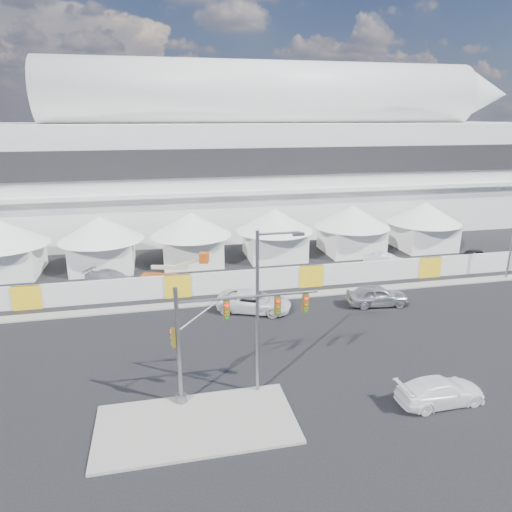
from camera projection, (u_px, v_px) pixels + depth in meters
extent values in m
plane|color=black|center=(293.00, 379.00, 27.05)|extent=(160.00, 160.00, 0.00)
cube|color=gray|center=(197.00, 424.00, 23.01)|extent=(10.00, 5.00, 0.15)
cube|color=gray|center=(459.00, 282.00, 42.76)|extent=(80.00, 1.20, 0.12)
cube|color=silver|center=(264.00, 173.00, 65.83)|extent=(80.00, 24.00, 14.00)
cube|color=black|center=(287.00, 161.00, 53.65)|extent=(68.00, 0.30, 3.20)
cube|color=silver|center=(287.00, 191.00, 54.45)|extent=(72.00, 0.80, 0.50)
cylinder|color=silver|center=(268.00, 94.00, 60.78)|extent=(57.60, 8.40, 8.40)
cylinder|color=silver|center=(282.00, 97.00, 61.31)|extent=(51.60, 6.80, 6.80)
cylinder|color=silver|center=(296.00, 100.00, 61.84)|extent=(45.60, 5.20, 5.20)
cone|color=silver|center=(483.00, 94.00, 67.37)|extent=(8.00, 7.60, 7.60)
cube|color=white|center=(7.00, 260.00, 44.56)|extent=(6.00, 6.00, 3.00)
cone|color=white|center=(3.00, 233.00, 43.76)|extent=(8.40, 8.40, 2.40)
cube|color=white|center=(103.00, 254.00, 46.38)|extent=(6.00, 6.00, 3.00)
cone|color=white|center=(100.00, 228.00, 45.58)|extent=(8.40, 8.40, 2.40)
cube|color=white|center=(192.00, 249.00, 48.21)|extent=(6.00, 6.00, 3.00)
cone|color=white|center=(191.00, 224.00, 47.41)|extent=(8.40, 8.40, 2.40)
cube|color=white|center=(274.00, 244.00, 50.03)|extent=(6.00, 6.00, 3.00)
cone|color=white|center=(275.00, 220.00, 49.24)|extent=(8.40, 8.40, 2.40)
cube|color=white|center=(351.00, 239.00, 51.86)|extent=(6.00, 6.00, 3.00)
cone|color=white|center=(352.00, 216.00, 51.06)|extent=(8.40, 8.40, 2.40)
cube|color=white|center=(422.00, 235.00, 53.68)|extent=(6.00, 6.00, 3.00)
cone|color=white|center=(425.00, 213.00, 52.89)|extent=(8.40, 8.40, 2.40)
cube|color=silver|center=(311.00, 276.00, 41.51)|extent=(70.00, 0.25, 2.00)
imported|color=#B1B1B6|center=(377.00, 295.00, 37.40)|extent=(2.57, 5.21, 1.71)
imported|color=white|center=(254.00, 301.00, 36.32)|extent=(4.79, 6.49, 1.64)
imported|color=white|center=(440.00, 391.00, 24.67)|extent=(2.16, 4.98, 1.43)
imported|color=white|center=(387.00, 262.00, 46.33)|extent=(3.55, 4.91, 1.54)
imported|color=black|center=(476.00, 254.00, 49.22)|extent=(2.29, 3.94, 1.26)
imported|color=silver|center=(111.00, 279.00, 41.61)|extent=(4.29, 5.40, 1.46)
cylinder|color=gray|center=(178.00, 347.00, 23.75)|extent=(0.22, 0.22, 6.60)
cylinder|color=gray|center=(181.00, 398.00, 24.67)|extent=(0.64, 0.64, 0.40)
cylinder|color=gray|center=(249.00, 297.00, 23.79)|extent=(7.52, 0.15, 0.15)
cube|color=#594714|center=(226.00, 310.00, 23.73)|extent=(0.32, 0.22, 1.05)
cube|color=#594714|center=(278.00, 306.00, 24.29)|extent=(0.32, 0.22, 1.05)
cube|color=#594714|center=(305.00, 303.00, 24.61)|extent=(0.32, 0.22, 1.05)
cube|color=#594714|center=(173.00, 338.00, 23.54)|extent=(0.22, 0.32, 1.05)
cylinder|color=gray|center=(257.00, 315.00, 24.39)|extent=(0.19, 0.19, 9.27)
cylinder|color=gray|center=(279.00, 233.00, 23.31)|extent=(2.27, 0.12, 0.12)
cube|color=gray|center=(298.00, 234.00, 23.55)|extent=(0.62, 0.26, 0.15)
cylinder|color=gray|center=(511.00, 186.00, 40.96)|extent=(2.22, 0.12, 0.12)
cube|color=gray|center=(501.00, 188.00, 40.78)|extent=(0.61, 0.25, 0.15)
cube|color=#BA4911|center=(159.00, 280.00, 41.85)|extent=(3.46, 2.22, 0.98)
cube|color=beige|center=(170.00, 266.00, 41.69)|extent=(3.33, 1.20, 0.31)
cube|color=beige|center=(191.00, 259.00, 41.92)|extent=(2.59, 0.96, 1.08)
cube|color=#BA4911|center=(204.00, 254.00, 42.05)|extent=(0.98, 0.98, 0.89)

